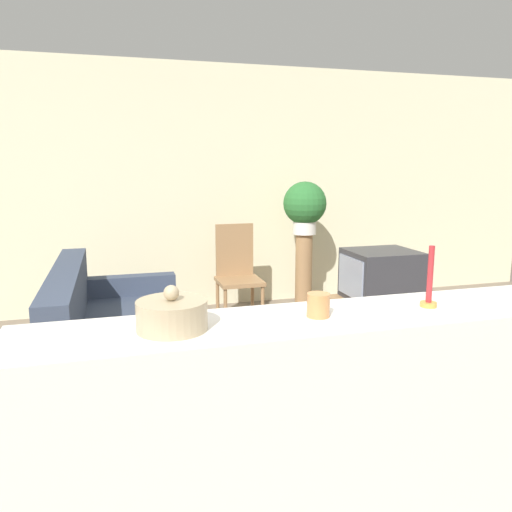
# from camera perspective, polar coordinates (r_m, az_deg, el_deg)

# --- Properties ---
(ground_plane) EXTENTS (14.00, 14.00, 0.00)m
(ground_plane) POSITION_cam_1_polar(r_m,az_deg,el_deg) (2.81, 3.85, -24.69)
(ground_plane) COLOR #756656
(wall_back) EXTENTS (9.00, 0.06, 2.70)m
(wall_back) POSITION_cam_1_polar(r_m,az_deg,el_deg) (5.65, -7.96, 7.65)
(wall_back) COLOR beige
(wall_back) RESTS_ON ground_plane
(couch) EXTENTS (0.99, 1.95, 0.86)m
(couch) POSITION_cam_1_polar(r_m,az_deg,el_deg) (3.98, -15.59, -9.43)
(couch) COLOR #384256
(couch) RESTS_ON ground_plane
(tv_stand) EXTENTS (0.83, 0.56, 0.43)m
(tv_stand) POSITION_cam_1_polar(r_m,az_deg,el_deg) (4.66, 13.89, -7.36)
(tv_stand) COLOR #9E754C
(tv_stand) RESTS_ON ground_plane
(television) EXTENTS (0.60, 0.53, 0.44)m
(television) POSITION_cam_1_polar(r_m,az_deg,el_deg) (4.54, 14.06, -2.13)
(television) COLOR #333338
(television) RESTS_ON tv_stand
(wooden_chair) EXTENTS (0.44, 0.44, 1.01)m
(wooden_chair) POSITION_cam_1_polar(r_m,az_deg,el_deg) (5.14, -2.16, -1.61)
(wooden_chair) COLOR #9E754C
(wooden_chair) RESTS_ON ground_plane
(plant_stand) EXTENTS (0.18, 0.18, 0.87)m
(plant_stand) POSITION_cam_1_polar(r_m,az_deg,el_deg) (5.53, 5.46, -1.93)
(plant_stand) COLOR #9E754C
(plant_stand) RESTS_ON ground_plane
(potted_plant) EXTENTS (0.47, 0.47, 0.57)m
(potted_plant) POSITION_cam_1_polar(r_m,az_deg,el_deg) (5.43, 5.60, 5.80)
(potted_plant) COLOR white
(potted_plant) RESTS_ON plant_stand
(foreground_counter) EXTENTS (2.43, 0.44, 1.02)m
(foreground_counter) POSITION_cam_1_polar(r_m,az_deg,el_deg) (2.22, 7.68, -19.43)
(foreground_counter) COLOR white
(foreground_counter) RESTS_ON ground_plane
(decorative_bowl) EXTENTS (0.26, 0.26, 0.17)m
(decorative_bowl) POSITION_cam_1_polar(r_m,az_deg,el_deg) (1.85, -9.58, -6.61)
(decorative_bowl) COLOR tan
(decorative_bowl) RESTS_ON foreground_counter
(candle_jar) EXTENTS (0.09, 0.09, 0.09)m
(candle_jar) POSITION_cam_1_polar(r_m,az_deg,el_deg) (1.99, 7.13, -5.58)
(candle_jar) COLOR #C6844C
(candle_jar) RESTS_ON foreground_counter
(candlestick) EXTENTS (0.07, 0.07, 0.26)m
(candlestick) POSITION_cam_1_polar(r_m,az_deg,el_deg) (2.23, 19.21, -3.34)
(candlestick) COLOR #B7933D
(candlestick) RESTS_ON foreground_counter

